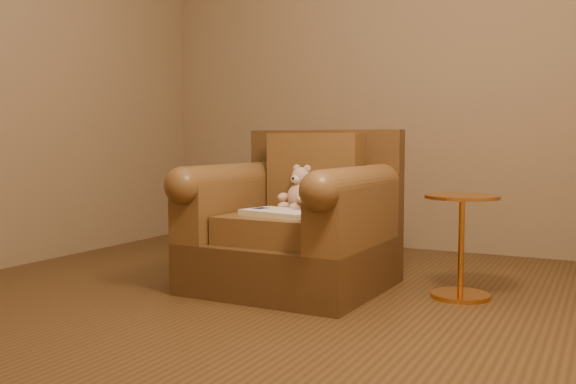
% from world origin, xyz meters
% --- Properties ---
extents(floor, '(4.00, 4.00, 0.00)m').
position_xyz_m(floor, '(0.00, 0.00, 0.00)').
color(floor, '#52391C').
rests_on(floor, ground).
extents(armchair, '(0.98, 0.93, 0.86)m').
position_xyz_m(armchair, '(-0.15, 0.49, 0.33)').
color(armchair, '#4F361A').
rests_on(armchair, floor).
extents(teddy_bear, '(0.19, 0.22, 0.26)m').
position_xyz_m(teddy_bear, '(-0.17, 0.57, 0.51)').
color(teddy_bear, '#CBA68E').
rests_on(teddy_bear, armchair).
extents(guidebook, '(0.43, 0.32, 0.03)m').
position_xyz_m(guidebook, '(-0.14, 0.28, 0.43)').
color(guidebook, beige).
rests_on(guidebook, armchair).
extents(side_table, '(0.38, 0.38, 0.53)m').
position_xyz_m(side_table, '(0.71, 0.64, 0.28)').
color(side_table, gold).
rests_on(side_table, floor).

